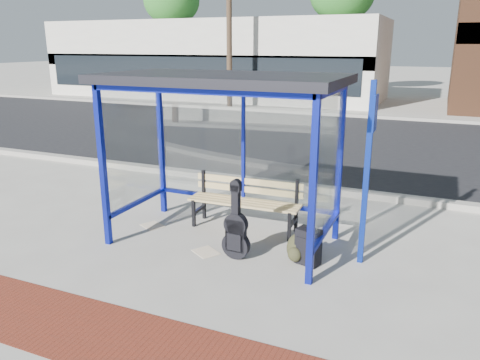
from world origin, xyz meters
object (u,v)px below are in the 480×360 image
at_px(bench, 246,199).
at_px(backpack, 298,248).
at_px(suitcase, 308,247).
at_px(guitar_bag, 236,232).

bearing_deg(bench, backpack, -39.11).
bearing_deg(bench, suitcase, -36.61).
xyz_separation_m(bench, suitcase, (1.25, -0.87, -0.22)).
relative_size(guitar_bag, suitcase, 1.94).
xyz_separation_m(guitar_bag, backpack, (0.80, 0.23, -0.19)).
height_order(bench, backpack, bench).
height_order(bench, suitcase, bench).
xyz_separation_m(bench, backpack, (1.11, -0.84, -0.28)).
bearing_deg(suitcase, guitar_bag, -151.75).
bearing_deg(guitar_bag, backpack, 16.98).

